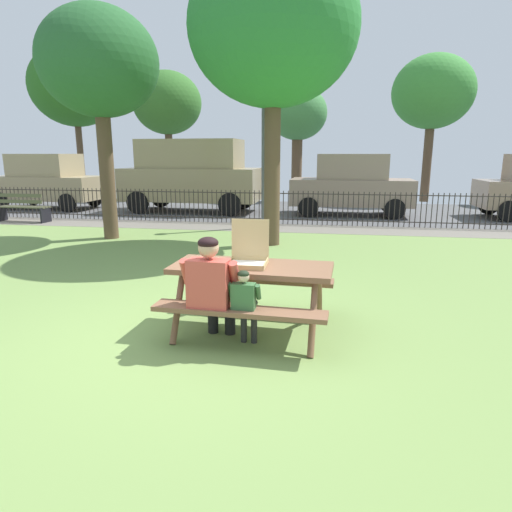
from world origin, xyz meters
name	(u,v)px	position (x,y,z in m)	size (l,w,h in m)	color
ground	(224,284)	(0.00, 2.14, -0.01)	(28.00, 12.28, 0.02)	#73914A
cobblestone_walkway	(270,228)	(0.00, 7.58, 0.00)	(28.00, 1.40, 0.01)	slate
street_asphalt	(284,211)	(0.00, 11.36, -0.01)	(28.00, 6.17, 0.01)	#515154
picnic_table_foreground	(252,280)	(0.75, 0.37, 0.60)	(1.87, 1.57, 0.79)	brown
pizza_box_open	(248,254)	(0.70, 0.44, 0.89)	(0.44, 0.47, 0.49)	tan
pizza_slice_on_table	(215,261)	(0.29, 0.49, 0.78)	(0.27, 0.27, 0.02)	#E3C14C
adult_at_table	(212,286)	(0.41, -0.11, 0.66)	(0.62, 0.60, 1.19)	black
child_at_table	(245,301)	(0.77, -0.16, 0.52)	(0.35, 0.34, 0.87)	#272727
iron_fence_streetside	(274,207)	(0.00, 8.28, 0.49)	(23.41, 0.03, 0.96)	#2D2823
park_bench_left	(22,208)	(-7.43, 7.44, 0.42)	(1.62, 0.53, 0.85)	#4F4F37
lamp_post_walkway	(264,136)	(-0.20, 7.62, 2.45)	(0.28, 0.28, 4.00)	#4C4C51
tree_near_table	(99,65)	(-3.59, 5.45, 3.92)	(2.65, 2.65, 5.16)	brown
tree_midground_left	(273,29)	(0.33, 5.32, 4.46)	(3.49, 3.49, 6.06)	brown
parked_car_far_left	(47,181)	(-8.70, 10.61, 1.01)	(3.95, 1.93, 1.98)	#9D8B65
parked_car_left	(192,174)	(-3.16, 10.61, 1.31)	(4.75, 2.17, 2.46)	#99885F
parked_car_center	(351,184)	(2.27, 10.61, 1.01)	(3.93, 1.90, 1.98)	gray
far_tree_left	(75,86)	(-10.12, 15.45, 4.98)	(4.00, 4.00, 6.80)	brown
far_tree_midleft	(167,104)	(-5.72, 15.45, 4.15)	(3.04, 3.04, 5.56)	brown
far_tree_center	(298,115)	(0.10, 15.45, 3.58)	(2.50, 2.50, 4.80)	brown
far_tree_midright	(433,93)	(5.54, 15.45, 4.38)	(3.24, 3.24, 5.88)	brown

